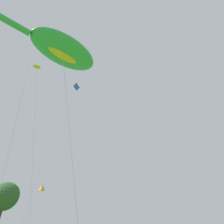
% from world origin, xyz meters
% --- Properties ---
extents(big_show_kite, '(12.62, 4.08, 14.24)m').
position_xyz_m(big_show_kite, '(-1.59, 11.90, 13.56)').
color(big_show_kite, green).
rests_on(big_show_kite, ground).
extents(small_kite_diamond_red, '(2.70, 2.13, 24.35)m').
position_xyz_m(small_kite_diamond_red, '(8.86, 24.33, 22.58)').
color(small_kite_diamond_red, blue).
rests_on(small_kite_diamond_red, ground).
extents(small_kite_triangle_green, '(5.03, 1.86, 17.17)m').
position_xyz_m(small_kite_triangle_green, '(-0.59, 18.53, 16.64)').
color(small_kite_triangle_green, yellow).
rests_on(small_kite_triangle_green, ground).
extents(small_kite_bird_shape, '(3.14, 2.65, 19.83)m').
position_xyz_m(small_kite_bird_shape, '(-1.96, 17.61, 17.54)').
color(small_kite_bird_shape, orange).
rests_on(small_kite_bird_shape, ground).
extents(small_kite_tiny_distant, '(1.52, 5.01, 7.75)m').
position_xyz_m(small_kite_tiny_distant, '(10.58, 32.14, 7.19)').
color(small_kite_tiny_distant, orange).
rests_on(small_kite_tiny_distant, ground).
extents(small_kite_stunt_black, '(4.09, 2.41, 21.83)m').
position_xyz_m(small_kite_stunt_black, '(3.56, 16.58, 21.43)').
color(small_kite_stunt_black, blue).
rests_on(small_kite_stunt_black, ground).
extents(tree_shrub_far, '(6.30, 6.30, 11.06)m').
position_xyz_m(tree_shrub_far, '(12.69, 52.10, 7.85)').
color(tree_shrub_far, '#513823').
rests_on(tree_shrub_far, ground).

